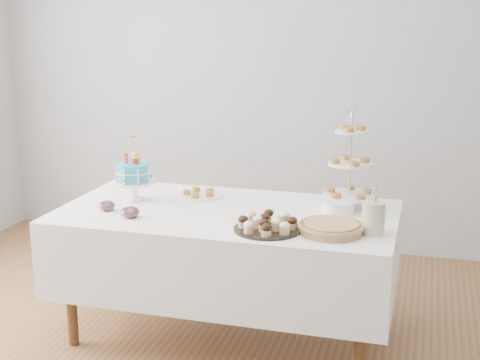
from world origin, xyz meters
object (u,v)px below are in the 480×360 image
(jam_bowl_b, at_px, (107,206))
(birthday_cake, at_px, (134,183))
(pastry_plate, at_px, (200,194))
(utensil_pitcher, at_px, (373,217))
(pie, at_px, (331,227))
(table, at_px, (227,248))
(plate_stack, at_px, (338,207))
(cupcake_tray, at_px, (268,223))
(jam_bowl_a, at_px, (130,212))
(tiered_stand, at_px, (350,164))

(jam_bowl_b, bearing_deg, birthday_cake, 76.39)
(pastry_plate, height_order, jam_bowl_b, jam_bowl_b)
(jam_bowl_b, height_order, utensil_pitcher, utensil_pitcher)
(birthday_cake, distance_m, pie, 1.27)
(table, distance_m, utensil_pitcher, 0.92)
(plate_stack, relative_size, utensil_pitcher, 0.70)
(cupcake_tray, relative_size, pie, 1.04)
(birthday_cake, xyz_separation_m, jam_bowl_b, (-0.06, -0.24, -0.08))
(cupcake_tray, bearing_deg, jam_bowl_a, 179.10)
(cupcake_tray, relative_size, jam_bowl_a, 3.33)
(birthday_cake, distance_m, utensil_pitcher, 1.47)
(table, relative_size, jam_bowl_a, 18.02)
(utensil_pitcher, bearing_deg, jam_bowl_b, -157.79)
(plate_stack, xyz_separation_m, utensil_pitcher, (0.22, -0.32, 0.06))
(jam_bowl_b, distance_m, utensil_pitcher, 1.50)
(pie, bearing_deg, birthday_cake, 166.53)
(jam_bowl_a, bearing_deg, pastry_plate, 66.73)
(birthday_cake, relative_size, utensil_pitcher, 1.51)
(plate_stack, relative_size, pastry_plate, 0.68)
(pie, xyz_separation_m, tiered_stand, (0.03, 0.52, 0.22))
(tiered_stand, bearing_deg, jam_bowl_b, -160.53)
(cupcake_tray, xyz_separation_m, jam_bowl_a, (-0.79, 0.01, -0.01))
(plate_stack, height_order, jam_bowl_a, plate_stack)
(table, height_order, birthday_cake, birthday_cake)
(tiered_stand, xyz_separation_m, plate_stack, (-0.04, -0.16, -0.22))
(tiered_stand, bearing_deg, jam_bowl_a, -153.88)
(cupcake_tray, distance_m, jam_bowl_a, 0.79)
(pie, bearing_deg, table, 159.29)
(pie, xyz_separation_m, jam_bowl_a, (-1.11, -0.03, -0.00))
(table, distance_m, plate_stack, 0.68)
(pastry_plate, bearing_deg, cupcake_tray, -43.60)
(birthday_cake, bearing_deg, pie, -9.62)
(table, relative_size, plate_stack, 10.55)
(pastry_plate, bearing_deg, pie, -28.89)
(pastry_plate, relative_size, jam_bowl_a, 2.51)
(table, xyz_separation_m, jam_bowl_b, (-0.66, -0.18, 0.25))
(pie, bearing_deg, tiered_stand, 87.23)
(plate_stack, bearing_deg, table, -168.42)
(jam_bowl_b, xyz_separation_m, utensil_pitcher, (1.50, -0.01, 0.06))
(pie, height_order, utensil_pitcher, utensil_pitcher)
(table, bearing_deg, birthday_cake, 174.60)
(birthday_cake, distance_m, tiered_stand, 1.29)
(table, relative_size, utensil_pitcher, 7.43)
(jam_bowl_a, bearing_deg, cupcake_tray, -0.90)
(cupcake_tray, bearing_deg, utensil_pitcher, 9.69)
(jam_bowl_a, bearing_deg, jam_bowl_b, 154.42)
(cupcake_tray, height_order, pie, cupcake_tray)
(table, xyz_separation_m, pie, (0.63, -0.24, 0.26))
(table, height_order, utensil_pitcher, utensil_pitcher)
(cupcake_tray, relative_size, plate_stack, 1.95)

